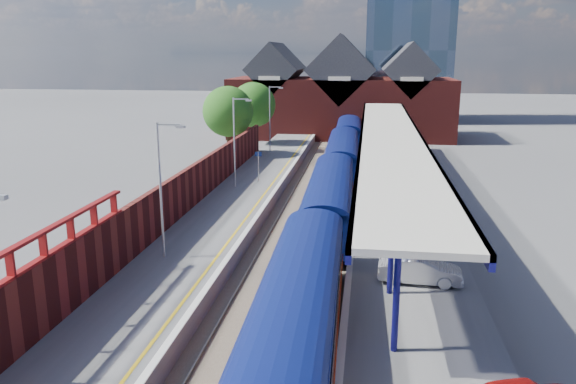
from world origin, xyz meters
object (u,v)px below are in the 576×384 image
train (337,171)px  parked_car_dark (418,198)px  platform_sign (258,161)px  lamp_post_c (236,137)px  lamp_post_d (271,115)px  lamp_post_b (163,182)px  parked_car_silver (420,270)px  parked_car_blue (425,229)px

train → parked_car_dark: (5.90, -5.98, -0.46)m
train → platform_sign: (-6.49, 0.35, 0.57)m
lamp_post_c → parked_car_dark: 14.80m
train → lamp_post_c: lamp_post_c is taller
lamp_post_d → train: bearing=-61.3°
lamp_post_b → parked_car_dark: (13.76, 11.66, -3.34)m
lamp_post_b → platform_sign: bearing=85.7°
lamp_post_d → parked_car_silver: (12.77, -33.65, -3.36)m
lamp_post_d → parked_car_blue: size_ratio=1.79×
parked_car_silver → train: bearing=17.7°
lamp_post_d → platform_sign: 14.25m
parked_car_silver → parked_car_blue: (0.83, 6.65, -0.08)m
parked_car_silver → lamp_post_d: bearing=24.2°
platform_sign → parked_car_blue: 17.89m
lamp_post_d → parked_car_blue: bearing=-63.3°
train → lamp_post_c: size_ratio=9.42×
lamp_post_c → parked_car_blue: (13.60, -11.00, -3.45)m
lamp_post_c → lamp_post_b: bearing=-90.0°
train → platform_sign: bearing=176.9°
train → lamp_post_c: (-7.86, -1.65, 2.87)m
lamp_post_b → lamp_post_c: same height
lamp_post_d → parked_car_silver: lamp_post_d is taller
parked_car_dark → platform_sign: bearing=69.7°
parked_car_silver → platform_sign: bearing=33.5°
lamp_post_b → parked_car_dark: lamp_post_b is taller
lamp_post_b → parked_car_blue: bearing=20.2°
lamp_post_b → parked_car_blue: lamp_post_b is taller
parked_car_blue → train: bearing=31.0°
parked_car_silver → parked_car_dark: (0.99, 13.31, 0.03)m
lamp_post_c → platform_sign: lamp_post_c is taller
parked_car_dark → lamp_post_c: bearing=79.3°
parked_car_blue → lamp_post_b: bearing=116.8°
lamp_post_d → parked_car_silver: size_ratio=1.84×
lamp_post_c → platform_sign: size_ratio=2.80×
train → parked_car_blue: (5.74, -12.65, -0.58)m
lamp_post_c → platform_sign: bearing=55.7°
lamp_post_d → parked_car_dark: 24.78m
lamp_post_d → parked_car_dark: (13.76, -20.34, -3.34)m
lamp_post_b → train: bearing=66.0°
lamp_post_b → parked_car_dark: 18.34m
lamp_post_c → parked_car_dark: lamp_post_c is taller
lamp_post_b → platform_sign: (1.36, 18.00, -2.30)m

